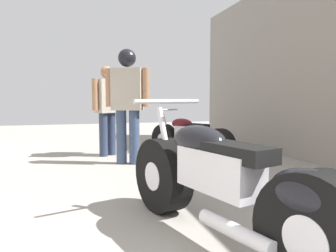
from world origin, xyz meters
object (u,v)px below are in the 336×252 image
motorcycle_black_naked (192,137)px  mechanic_in_blue (107,105)px  mechanic_with_helmet (127,96)px  motorcycle_maroon_cruiser (222,185)px

motorcycle_black_naked → mechanic_in_blue: mechanic_in_blue is taller
motorcycle_black_naked → mechanic_in_blue: (-1.37, 0.63, 0.55)m
motorcycle_black_naked → mechanic_with_helmet: mechanic_with_helmet is taller
motorcycle_black_naked → mechanic_with_helmet: bearing=-170.7°
motorcycle_maroon_cruiser → motorcycle_black_naked: (0.96, 3.12, -0.07)m
motorcycle_black_naked → mechanic_with_helmet: 1.35m
mechanic_in_blue → mechanic_with_helmet: size_ratio=0.90×
motorcycle_black_naked → mechanic_in_blue: bearing=155.2°
motorcycle_maroon_cruiser → motorcycle_black_naked: bearing=72.9°
motorcycle_black_naked → mechanic_with_helmet: size_ratio=0.91×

